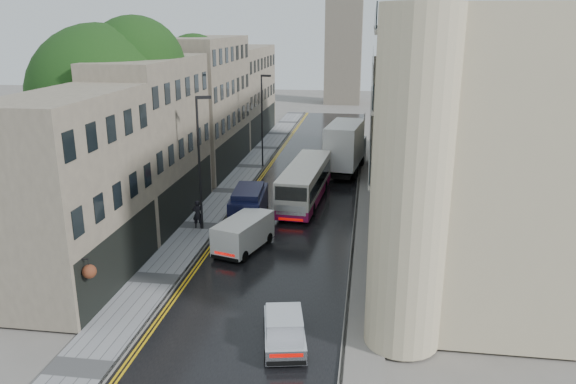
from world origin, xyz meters
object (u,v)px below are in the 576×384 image
(cream_bus, at_px, (282,194))
(white_lorry, at_px, (328,151))
(silver_hatchback, at_px, (267,347))
(navy_van, at_px, (230,213))
(tree_far, at_px, (174,105))
(pedestrian, at_px, (198,214))
(tree_near, at_px, (104,122))
(lamp_post_near, at_px, (199,165))
(white_van, at_px, (217,240))
(lamp_post_far, at_px, (262,122))

(cream_bus, height_order, white_lorry, white_lorry)
(silver_hatchback, relative_size, navy_van, 0.73)
(tree_far, relative_size, pedestrian, 6.49)
(tree_near, height_order, navy_van, tree_near)
(silver_hatchback, distance_m, lamp_post_near, 16.55)
(tree_far, distance_m, lamp_post_near, 15.89)
(tree_near, xyz_separation_m, silver_hatchback, (14.00, -15.82, -6.20))
(tree_near, xyz_separation_m, navy_van, (8.96, -1.51, -5.58))
(cream_bus, relative_size, pedestrian, 5.64)
(tree_near, bearing_deg, white_van, -31.25)
(lamp_post_near, distance_m, lamp_post_far, 17.26)
(tree_near, distance_m, cream_bus, 13.24)
(tree_near, bearing_deg, lamp_post_far, 63.92)
(cream_bus, bearing_deg, tree_far, 142.09)
(tree_far, height_order, white_van, tree_far)
(silver_hatchback, bearing_deg, lamp_post_far, 89.95)
(silver_hatchback, bearing_deg, pedestrian, 105.69)
(white_van, bearing_deg, white_lorry, 91.48)
(silver_hatchback, xyz_separation_m, lamp_post_far, (-6.21, 31.72, 3.69))
(tree_far, bearing_deg, pedestrian, -66.05)
(navy_van, relative_size, lamp_post_far, 0.61)
(white_van, bearing_deg, pedestrian, 136.91)
(tree_near, xyz_separation_m, tree_far, (0.30, 13.00, -0.72))
(tree_far, relative_size, cream_bus, 1.15)
(cream_bus, relative_size, lamp_post_far, 1.26)
(silver_hatchback, bearing_deg, tree_far, 104.29)
(tree_near, distance_m, navy_van, 10.66)
(white_van, height_order, navy_van, navy_van)
(lamp_post_far, bearing_deg, navy_van, -78.77)
(white_lorry, distance_m, white_van, 19.60)
(cream_bus, height_order, lamp_post_near, lamp_post_near)
(lamp_post_near, bearing_deg, tree_far, 98.16)
(cream_bus, xyz_separation_m, lamp_post_far, (-3.94, 13.07, 2.93))
(cream_bus, distance_m, navy_van, 5.15)
(tree_far, relative_size, silver_hatchback, 3.24)
(tree_near, xyz_separation_m, pedestrian, (6.64, -1.26, -5.86))
(tree_far, bearing_deg, silver_hatchback, -64.58)
(tree_far, distance_m, silver_hatchback, 32.37)
(silver_hatchback, xyz_separation_m, pedestrian, (-7.36, 14.55, 0.34))
(white_van, xyz_separation_m, pedestrian, (-2.50, 4.28, 0.03))
(white_lorry, distance_m, silver_hatchback, 29.19)
(silver_hatchback, height_order, lamp_post_near, lamp_post_near)
(cream_bus, xyz_separation_m, white_lorry, (2.52, 10.50, 0.88))
(tree_far, xyz_separation_m, white_lorry, (13.94, 0.33, -3.86))
(cream_bus, bearing_deg, navy_van, -118.74)
(lamp_post_near, xyz_separation_m, lamp_post_far, (0.84, 17.24, -0.09))
(pedestrian, bearing_deg, cream_bus, -148.72)
(navy_van, xyz_separation_m, lamp_post_far, (-1.17, 17.41, 3.06))
(pedestrian, xyz_separation_m, lamp_post_far, (1.15, 17.17, 3.35))
(white_lorry, relative_size, silver_hatchback, 2.33)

